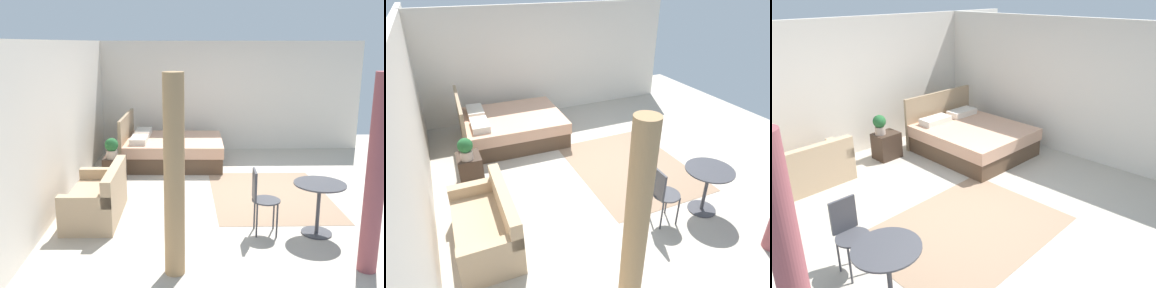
# 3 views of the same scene
# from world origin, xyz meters

# --- Properties ---
(ground_plane) EXTENTS (8.97, 9.14, 0.02)m
(ground_plane) POSITION_xyz_m (0.00, 0.00, -0.01)
(ground_plane) COLOR #B2A899
(wall_back) EXTENTS (8.97, 0.12, 2.55)m
(wall_back) POSITION_xyz_m (0.00, 3.07, 1.28)
(wall_back) COLOR silver
(wall_back) RESTS_ON ground
(wall_right) EXTENTS (0.12, 6.14, 2.55)m
(wall_right) POSITION_xyz_m (2.99, 0.00, 1.28)
(wall_right) COLOR silver
(wall_right) RESTS_ON ground
(area_rug) EXTENTS (2.51, 1.92, 0.01)m
(area_rug) POSITION_xyz_m (-0.29, -0.33, 0.00)
(area_rug) COLOR #93755B
(area_rug) RESTS_ON ground
(bed) EXTENTS (1.78, 2.08, 1.05)m
(bed) POSITION_xyz_m (1.70, 1.38, 0.29)
(bed) COLOR brown
(bed) RESTS_ON ground
(couch) EXTENTS (1.40, 0.75, 0.77)m
(couch) POSITION_xyz_m (-1.16, 2.38, 0.27)
(couch) COLOR tan
(couch) RESTS_ON ground
(nightstand) EXTENTS (0.45, 0.38, 0.50)m
(nightstand) POSITION_xyz_m (0.40, 2.38, 0.25)
(nightstand) COLOR #38281E
(nightstand) RESTS_ON ground
(potted_plant) EXTENTS (0.24, 0.24, 0.37)m
(potted_plant) POSITION_xyz_m (0.30, 2.40, 0.70)
(potted_plant) COLOR tan
(potted_plant) RESTS_ON nightstand
(balcony_table) EXTENTS (0.68, 0.68, 0.71)m
(balcony_table) POSITION_xyz_m (-1.78, -0.66, 0.50)
(balcony_table) COLOR #3F3F44
(balcony_table) RESTS_ON ground
(cafe_chair_near_window) EXTENTS (0.39, 0.39, 0.88)m
(cafe_chair_near_window) POSITION_xyz_m (-1.74, 0.11, 0.54)
(cafe_chair_near_window) COLOR #3F3F44
(cafe_chair_near_window) RESTS_ON ground
(curtain_right) EXTENTS (0.23, 0.23, 2.23)m
(curtain_right) POSITION_xyz_m (-2.74, 1.23, 1.11)
(curtain_right) COLOR tan
(curtain_right) RESTS_ON ground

